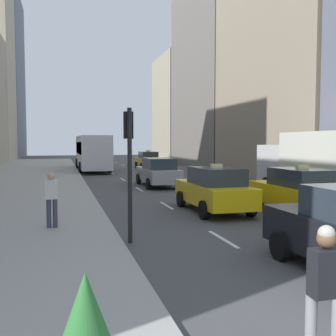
# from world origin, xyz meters

# --- Properties ---
(sidewalk_left) EXTENTS (8.00, 66.00, 0.15)m
(sidewalk_left) POSITION_xyz_m (-7.00, 27.00, 0.07)
(sidewalk_left) COLOR #9E9E99
(sidewalk_left) RESTS_ON ground
(lane_markings) EXTENTS (5.72, 56.00, 0.01)m
(lane_markings) POSITION_xyz_m (2.60, 23.00, 0.01)
(lane_markings) COLOR white
(lane_markings) RESTS_ON ground
(building_row_right) EXTENTS (6.00, 56.85, 36.62)m
(building_row_right) POSITION_xyz_m (12.00, 28.60, 13.03)
(building_row_right) COLOR slate
(building_row_right) RESTS_ON ground
(taxi_lead) EXTENTS (2.02, 4.40, 1.87)m
(taxi_lead) POSITION_xyz_m (4.00, 36.76, 0.88)
(taxi_lead) COLOR yellow
(taxi_lead) RESTS_ON ground
(taxi_second) EXTENTS (2.02, 4.40, 1.87)m
(taxi_second) POSITION_xyz_m (4.00, 10.72, 0.88)
(taxi_second) COLOR yellow
(taxi_second) RESTS_ON ground
(taxi_fourth) EXTENTS (2.02, 4.40, 1.87)m
(taxi_fourth) POSITION_xyz_m (1.20, 12.11, 0.88)
(taxi_fourth) COLOR yellow
(taxi_fourth) RESTS_ON ground
(sedan_silver_behind) EXTENTS (2.02, 4.75, 1.74)m
(sedan_silver_behind) POSITION_xyz_m (1.20, 21.11, 0.88)
(sedan_silver_behind) COLOR #9EA0A5
(sedan_silver_behind) RESTS_ON ground
(city_bus) EXTENTS (2.80, 11.61, 3.25)m
(city_bus) POSITION_xyz_m (-1.61, 35.79, 1.79)
(city_bus) COLOR silver
(city_bus) RESTS_ON ground
(box_truck) EXTENTS (2.58, 8.40, 3.15)m
(box_truck) POSITION_xyz_m (6.80, 12.80, 1.71)
(box_truck) COLOR silver
(box_truck) RESTS_ON ground
(skateboarder) EXTENTS (0.36, 0.80, 1.75)m
(skateboarder) POSITION_xyz_m (-1.58, 1.86, 0.96)
(skateboarder) COLOR brown
(skateboarder) RESTS_ON ground
(pedestrian_far_walking) EXTENTS (0.36, 0.22, 1.65)m
(pedestrian_far_walking) POSITION_xyz_m (-4.79, 10.11, 1.07)
(pedestrian_far_walking) COLOR #383D51
(pedestrian_far_walking) RESTS_ON sidewalk_left
(traffic_light_pole) EXTENTS (0.24, 0.42, 3.60)m
(traffic_light_pole) POSITION_xyz_m (-2.75, 8.41, 2.41)
(traffic_light_pole) COLOR black
(traffic_light_pole) RESTS_ON ground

